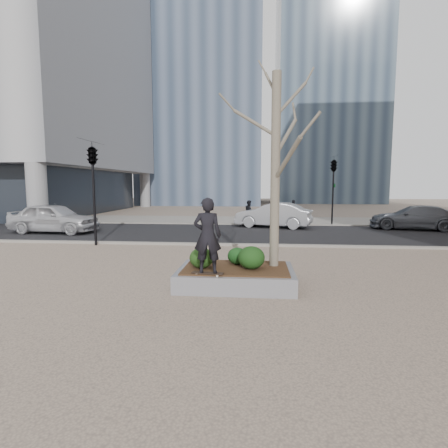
# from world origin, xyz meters

# --- Properties ---
(ground) EXTENTS (120.00, 120.00, 0.00)m
(ground) POSITION_xyz_m (0.00, 0.00, 0.00)
(ground) COLOR tan
(ground) RESTS_ON ground
(street) EXTENTS (60.00, 8.00, 0.02)m
(street) POSITION_xyz_m (0.00, 10.00, 0.01)
(street) COLOR black
(street) RESTS_ON ground
(far_sidewalk) EXTENTS (60.00, 6.00, 0.02)m
(far_sidewalk) POSITION_xyz_m (0.00, 17.00, 0.01)
(far_sidewalk) COLOR gray
(far_sidewalk) RESTS_ON ground
(planter) EXTENTS (3.00, 2.00, 0.45)m
(planter) POSITION_xyz_m (1.00, 0.00, 0.23)
(planter) COLOR gray
(planter) RESTS_ON ground
(planter_mulch) EXTENTS (2.70, 1.70, 0.04)m
(planter_mulch) POSITION_xyz_m (1.00, 0.00, 0.47)
(planter_mulch) COLOR #382314
(planter_mulch) RESTS_ON planter
(sycamore_tree) EXTENTS (2.80, 2.80, 6.60)m
(sycamore_tree) POSITION_xyz_m (2.00, 0.30, 3.79)
(sycamore_tree) COLOR gray
(sycamore_tree) RESTS_ON planter_mulch
(shrub_left) EXTENTS (0.62, 0.62, 0.53)m
(shrub_left) POSITION_xyz_m (0.12, -0.17, 0.76)
(shrub_left) COLOR black
(shrub_left) RESTS_ON planter_mulch
(shrub_middle) EXTENTS (0.53, 0.53, 0.45)m
(shrub_middle) POSITION_xyz_m (1.02, 0.35, 0.72)
(shrub_middle) COLOR #113515
(shrub_middle) RESTS_ON planter_mulch
(shrub_right) EXTENTS (0.69, 0.69, 0.58)m
(shrub_right) POSITION_xyz_m (1.41, -0.14, 0.78)
(shrub_right) COLOR #113611
(shrub_right) RESTS_ON planter_mulch
(skateboard) EXTENTS (0.80, 0.31, 0.08)m
(skateboard) POSITION_xyz_m (0.36, -0.77, 0.49)
(skateboard) COLOR black
(skateboard) RESTS_ON planter
(skateboarder) EXTENTS (0.69, 0.47, 1.81)m
(skateboarder) POSITION_xyz_m (0.36, -0.77, 1.43)
(skateboarder) COLOR black
(skateboarder) RESTS_ON skateboard
(police_car) EXTENTS (4.89, 2.24, 1.63)m
(police_car) POSITION_xyz_m (-9.54, 9.11, 0.83)
(police_car) COLOR silver
(police_car) RESTS_ON street
(car_silver) EXTENTS (4.91, 2.88, 1.53)m
(car_silver) POSITION_xyz_m (2.54, 12.69, 0.78)
(car_silver) COLOR #ACAEB5
(car_silver) RESTS_ON street
(car_third) EXTENTS (5.22, 3.17, 1.41)m
(car_third) POSITION_xyz_m (10.78, 12.47, 0.73)
(car_third) COLOR #595D66
(car_third) RESTS_ON street
(pedestrian_a) EXTENTS (0.74, 0.86, 1.53)m
(pedestrian_a) POSITION_xyz_m (0.99, 16.03, 0.79)
(pedestrian_a) COLOR black
(pedestrian_a) RESTS_ON far_sidewalk
(pedestrian_b) EXTENTS (1.03, 1.29, 1.75)m
(pedestrian_b) POSITION_xyz_m (2.83, 15.89, 0.90)
(pedestrian_b) COLOR #425377
(pedestrian_b) RESTS_ON far_sidewalk
(pedestrian_c) EXTENTS (0.93, 0.43, 1.55)m
(pedestrian_c) POSITION_xyz_m (4.15, 16.26, 0.80)
(pedestrian_c) COLOR black
(pedestrian_c) RESTS_ON far_sidewalk
(traffic_light_near) EXTENTS (0.60, 2.48, 4.50)m
(traffic_light_near) POSITION_xyz_m (-5.50, 5.60, 2.25)
(traffic_light_near) COLOR black
(traffic_light_near) RESTS_ON ground
(traffic_light_far) EXTENTS (0.60, 2.48, 4.50)m
(traffic_light_far) POSITION_xyz_m (6.50, 14.60, 2.25)
(traffic_light_far) COLOR black
(traffic_light_far) RESTS_ON ground
(building_glass_a) EXTENTS (16.00, 16.00, 45.00)m
(building_glass_a) POSITION_xyz_m (-6.00, 42.00, 22.50)
(building_glass_a) COLOR slate
(building_glass_a) RESTS_ON ground
(building_glass_b) EXTENTS (15.00, 15.00, 55.00)m
(building_glass_b) POSITION_xyz_m (12.00, 48.00, 27.50)
(building_glass_b) COLOR slate
(building_glass_b) RESTS_ON ground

